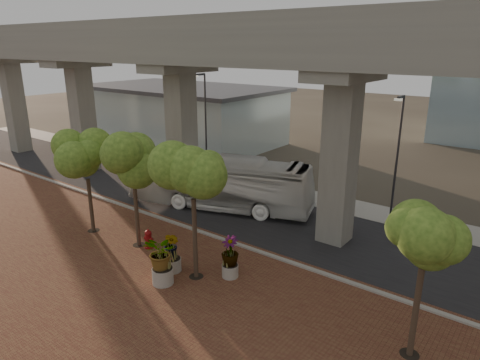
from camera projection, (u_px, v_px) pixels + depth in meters
The scene contains 18 objects.
ground at pixel (231, 226), 26.69m from camera, with size 160.00×160.00×0.00m, color #332D25.
brick_plaza at pixel (128, 278), 20.61m from camera, with size 70.00×13.00×0.06m, color brown.
asphalt_road at pixel (250, 216), 28.20m from camera, with size 90.00×8.00×0.04m, color black.
curb_strip at pixel (210, 235), 25.15m from camera, with size 70.00×0.25×0.16m, color gray.
far_sidewalk at pixel (292, 193), 32.38m from camera, with size 90.00×3.00×0.06m, color gray.
transit_viaduct at pixel (251, 105), 26.01m from camera, with size 72.00×5.60×12.40m.
station_pavilion at pixel (181, 113), 49.39m from camera, with size 23.00×13.00×6.30m.
transit_bus at pixel (219, 183), 29.16m from camera, with size 2.99×12.74×3.55m, color silver.
fire_hydrant at pixel (149, 239), 23.52m from camera, with size 0.55×0.50×1.10m.
planter_front at pixel (162, 255), 19.70m from camera, with size 2.21×2.21×2.44m.
planter_right at pixel (230, 253), 20.35m from camera, with size 1.96×1.96×2.10m.
planter_left at pixel (172, 247), 20.88m from camera, with size 1.90×1.90×2.09m.
street_tree_far_west at pixel (86, 161), 24.53m from camera, with size 3.87×3.87×6.16m.
street_tree_near_west at pixel (133, 163), 22.56m from camera, with size 3.71×3.71×6.49m.
street_tree_near_east at pixel (193, 178), 19.21m from camera, with size 3.45×3.45×6.59m.
street_tree_far_east at pixel (425, 245), 14.19m from camera, with size 3.06×3.06×5.81m.
streetlamp_west at pixel (205, 118), 35.12m from camera, with size 0.43×1.24×8.58m.
streetlamp_east at pixel (397, 153), 25.15m from camera, with size 0.40×1.16×8.04m.
Camera 1 is at (15.31, -19.23, 10.79)m, focal length 32.00 mm.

